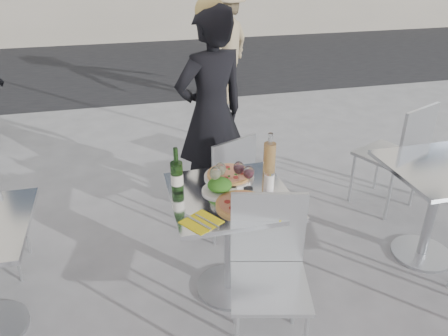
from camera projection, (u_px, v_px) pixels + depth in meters
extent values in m
plane|color=slate|center=(229.00, 288.00, 2.99)|extent=(80.00, 80.00, 0.00)
cube|color=black|center=(147.00, 62.00, 8.59)|extent=(24.00, 5.00, 0.00)
cylinder|color=#B7BABF|center=(229.00, 286.00, 2.98)|extent=(0.44, 0.44, 0.02)
cylinder|color=#B7BABF|center=(230.00, 244.00, 2.82)|extent=(0.07, 0.07, 0.72)
cube|color=silver|center=(230.00, 196.00, 2.65)|extent=(0.72, 0.72, 0.03)
cylinder|color=#B7BABF|center=(421.00, 253.00, 3.30)|extent=(0.44, 0.44, 0.02)
cylinder|color=#B7BABF|center=(431.00, 214.00, 3.14)|extent=(0.07, 0.07, 0.72)
cube|color=silver|center=(443.00, 169.00, 2.97)|extent=(0.72, 0.72, 0.03)
cylinder|color=silver|center=(223.00, 191.00, 3.74)|extent=(0.02, 0.02, 0.42)
cylinder|color=silver|center=(190.00, 203.00, 3.56)|extent=(0.02, 0.02, 0.42)
cylinder|color=silver|center=(248.00, 208.00, 3.50)|extent=(0.02, 0.02, 0.42)
cylinder|color=silver|center=(214.00, 222.00, 3.33)|extent=(0.02, 0.02, 0.42)
cube|color=silver|center=(219.00, 182.00, 3.43)|extent=(0.51, 0.51, 0.02)
cube|color=silver|center=(234.00, 166.00, 3.19)|extent=(0.37, 0.17, 0.42)
cylinder|color=silver|center=(235.00, 296.00, 2.61)|extent=(0.02, 0.02, 0.45)
cylinder|color=silver|center=(295.00, 296.00, 2.61)|extent=(0.02, 0.02, 0.45)
cube|color=silver|center=(270.00, 287.00, 2.34)|extent=(0.50, 0.50, 0.02)
cube|color=silver|center=(268.00, 228.00, 2.42)|extent=(0.41, 0.12, 0.45)
cylinder|color=silver|center=(25.00, 231.00, 3.24)|extent=(0.02, 0.02, 0.40)
cylinder|color=silver|center=(16.00, 258.00, 2.96)|extent=(0.02, 0.02, 0.40)
cylinder|color=silver|center=(378.00, 166.00, 4.08)|extent=(0.03, 0.03, 0.47)
cylinder|color=silver|center=(352.00, 178.00, 3.88)|extent=(0.03, 0.03, 0.47)
cylinder|color=silver|center=(415.00, 182.00, 3.82)|extent=(0.03, 0.03, 0.47)
cylinder|color=silver|center=(389.00, 196.00, 3.61)|extent=(0.03, 0.03, 0.47)
cube|color=silver|center=(388.00, 155.00, 3.73)|extent=(0.58, 0.58, 0.03)
cube|color=silver|center=(417.00, 136.00, 3.46)|extent=(0.42, 0.20, 0.47)
imported|color=black|center=(211.00, 115.00, 3.52)|extent=(0.73, 0.60, 1.72)
imported|color=tan|center=(225.00, 45.00, 6.15)|extent=(1.17, 1.19, 1.64)
cylinder|color=tan|center=(242.00, 204.00, 2.52)|extent=(0.30, 0.30, 0.02)
cylinder|color=tan|center=(242.00, 203.00, 2.51)|extent=(0.27, 0.27, 0.00)
cylinder|color=white|center=(229.00, 176.00, 2.82)|extent=(0.32, 0.32, 0.01)
cylinder|color=tan|center=(229.00, 174.00, 2.82)|extent=(0.28, 0.28, 0.02)
cylinder|color=tan|center=(229.00, 173.00, 2.81)|extent=(0.25, 0.25, 0.00)
cylinder|color=white|center=(220.00, 190.00, 2.66)|extent=(0.22, 0.22, 0.01)
ellipsoid|color=#1C6A1A|center=(220.00, 185.00, 2.65)|extent=(0.15, 0.15, 0.08)
sphere|color=#B21914|center=(225.00, 181.00, 2.67)|extent=(0.03, 0.03, 0.03)
cylinder|color=#2A5720|center=(177.00, 178.00, 2.61)|extent=(0.07, 0.07, 0.20)
cone|color=#2A5720|center=(176.00, 163.00, 2.57)|extent=(0.07, 0.07, 0.03)
cylinder|color=#2A5720|center=(176.00, 156.00, 2.55)|extent=(0.03, 0.03, 0.10)
cylinder|color=silver|center=(177.00, 179.00, 2.62)|extent=(0.07, 0.08, 0.07)
cylinder|color=tan|center=(269.00, 159.00, 2.81)|extent=(0.08, 0.08, 0.22)
cylinder|color=white|center=(270.00, 139.00, 2.75)|extent=(0.03, 0.03, 0.08)
cylinder|color=white|center=(269.00, 181.00, 2.69)|extent=(0.06, 0.06, 0.09)
cylinder|color=silver|center=(269.00, 173.00, 2.67)|extent=(0.06, 0.06, 0.02)
cylinder|color=white|center=(215.00, 189.00, 2.68)|extent=(0.06, 0.06, 0.00)
cylinder|color=white|center=(215.00, 183.00, 2.66)|extent=(0.01, 0.01, 0.09)
ellipsoid|color=white|center=(215.00, 173.00, 2.63)|extent=(0.07, 0.07, 0.08)
ellipsoid|color=beige|center=(215.00, 175.00, 2.64)|extent=(0.05, 0.05, 0.05)
cylinder|color=white|center=(221.00, 185.00, 2.73)|extent=(0.06, 0.06, 0.00)
cylinder|color=white|center=(221.00, 179.00, 2.71)|extent=(0.01, 0.01, 0.09)
ellipsoid|color=white|center=(220.00, 169.00, 2.68)|extent=(0.07, 0.07, 0.08)
ellipsoid|color=beige|center=(221.00, 170.00, 2.69)|extent=(0.05, 0.05, 0.05)
cylinder|color=white|center=(248.00, 188.00, 2.69)|extent=(0.06, 0.06, 0.00)
cylinder|color=white|center=(248.00, 182.00, 2.67)|extent=(0.01, 0.01, 0.09)
ellipsoid|color=white|center=(249.00, 172.00, 2.64)|extent=(0.07, 0.07, 0.08)
ellipsoid|color=#430917|center=(249.00, 174.00, 2.65)|extent=(0.05, 0.05, 0.05)
cylinder|color=white|center=(239.00, 184.00, 2.75)|extent=(0.06, 0.06, 0.00)
cylinder|color=white|center=(239.00, 178.00, 2.73)|extent=(0.01, 0.01, 0.09)
ellipsoid|color=white|center=(239.00, 168.00, 2.69)|extent=(0.07, 0.07, 0.08)
ellipsoid|color=#430917|center=(239.00, 169.00, 2.70)|extent=(0.05, 0.05, 0.05)
cube|color=gold|center=(201.00, 222.00, 2.37)|extent=(0.25, 0.25, 0.00)
cube|color=#B7BABF|center=(198.00, 222.00, 2.37)|extent=(0.12, 0.18, 0.00)
cube|color=#B7BABF|center=(207.00, 221.00, 2.38)|extent=(0.11, 0.16, 0.00)
cube|color=gold|center=(282.00, 209.00, 2.49)|extent=(0.23, 0.23, 0.00)
cube|color=#B7BABF|center=(279.00, 209.00, 2.48)|extent=(0.08, 0.19, 0.00)
cube|color=#B7BABF|center=(287.00, 208.00, 2.49)|extent=(0.07, 0.17, 0.00)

